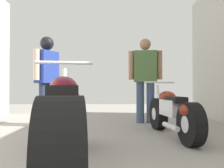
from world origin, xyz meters
TOP-DOWN VIEW (x-y plane):
  - ground_plane at (0.00, 3.20)m, footprint 15.38×15.38m
  - motorcycle_maroon_cruiser at (-0.23, 2.03)m, footprint 0.76×2.26m
  - motorcycle_black_naked at (1.14, 3.49)m, footprint 0.54×1.82m
  - mechanic_in_blue at (0.97, 4.97)m, footprint 0.72×0.32m
  - mechanic_with_helmet at (-1.03, 4.69)m, footprint 0.43×0.66m

SIDE VIEW (x-z plane):
  - ground_plane at x=0.00m, z-range 0.00..0.00m
  - motorcycle_black_naked at x=1.14m, z-range -0.06..0.78m
  - motorcycle_maroon_cruiser at x=-0.23m, z-range -0.10..0.96m
  - mechanic_in_blue at x=0.97m, z-range 0.12..1.89m
  - mechanic_with_helmet at x=-1.03m, z-range 0.17..1.93m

